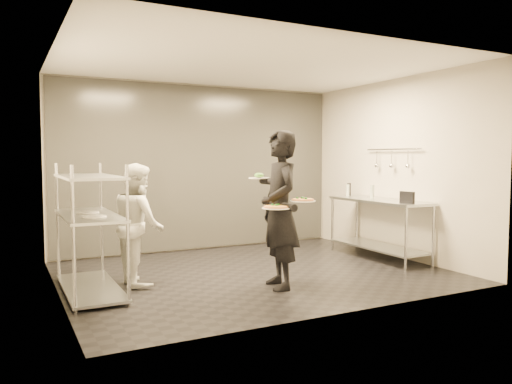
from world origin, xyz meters
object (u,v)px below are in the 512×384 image
prep_counter (379,218)px  chef (138,224)px  pizza_plate_far (303,200)px  bottle_clear (348,190)px  waiter (280,210)px  pos_monitor (407,197)px  salad_plate (259,176)px  bottle_green (372,192)px  bottle_dark (349,189)px  pizza_plate_near (276,207)px  pass_rack (90,227)px

prep_counter → chef: (-3.73, 0.13, 0.13)m
pizza_plate_far → bottle_clear: bottle_clear is taller
prep_counter → bottle_clear: size_ratio=9.19×
waiter → bottle_clear: (2.27, 1.63, 0.07)m
pos_monitor → bottle_clear: bottle_clear is taller
waiter → salad_plate: 0.50m
waiter → salad_plate: waiter is taller
pos_monitor → pizza_plate_far: bearing=-175.7°
bottle_green → bottle_clear: bearing=82.4°
pos_monitor → bottle_dark: size_ratio=1.10×
prep_counter → bottle_dark: bottle_dark is taller
bottle_clear → chef: bearing=-169.8°
pizza_plate_near → bottle_dark: bottle_dark is taller
bottle_green → pizza_plate_far: bearing=-151.0°
pass_rack → bottle_green: size_ratio=7.10×
pizza_plate_near → waiter: bearing=51.1°
pizza_plate_near → pizza_plate_far: bearing=-0.3°
pizza_plate_far → salad_plate: bearing=124.3°
waiter → pizza_plate_far: (0.20, -0.20, 0.12)m
chef → pizza_plate_far: chef is taller
chef → salad_plate: size_ratio=5.88×
pizza_plate_near → pos_monitor: bearing=7.7°
bottle_dark → bottle_green: bearing=-99.6°
pos_monitor → bottle_green: 0.78m
bottle_green → prep_counter: bearing=-33.5°
pos_monitor → bottle_dark: (0.15, 1.52, 0.02)m
bottle_dark → pizza_plate_near: bearing=-143.3°
prep_counter → bottle_clear: bottle_clear is taller
prep_counter → salad_plate: salad_plate is taller
pos_monitor → prep_counter: bearing=75.7°
pizza_plate_near → bottle_dark: (2.45, 1.83, 0.03)m
bottle_clear → pizza_plate_near: bearing=-143.0°
prep_counter → pos_monitor: pos_monitor is taller
salad_plate → pos_monitor: (2.27, -0.17, -0.33)m
prep_counter → bottle_dark: bearing=87.6°
pos_monitor → bottle_clear: bearing=80.3°
chef → pizza_plate_near: size_ratio=4.51×
salad_plate → prep_counter: bearing=12.9°
prep_counter → bottle_green: 0.42m
waiter → salad_plate: bearing=-145.8°
pass_rack → waiter: bearing=-21.9°
pass_rack → bottle_clear: bearing=10.5°
pizza_plate_near → bottle_clear: bearing=37.0°
chef → prep_counter: bearing=-92.9°
pizza_plate_near → bottle_green: bearing=25.1°
chef → bottle_clear: size_ratio=7.68×
pass_rack → waiter: 2.24m
pass_rack → chef: chef is taller
pizza_plate_far → bottle_green: 2.25m
pizza_plate_far → chef: bearing=145.2°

